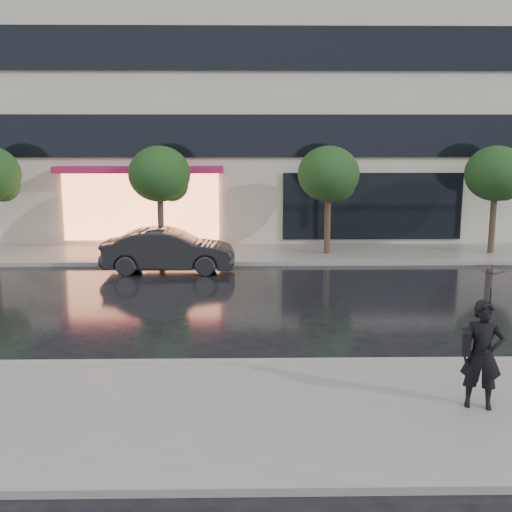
{
  "coord_description": "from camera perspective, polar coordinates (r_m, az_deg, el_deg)",
  "views": [
    {
      "loc": [
        0.01,
        -12.85,
        4.58
      ],
      "look_at": [
        0.3,
        3.1,
        1.4
      ],
      "focal_mm": 45.0,
      "sensor_mm": 36.0,
      "label": 1
    }
  ],
  "objects": [
    {
      "name": "curb_far",
      "position": [
        21.82,
        -1.03,
        -0.65
      ],
      "size": [
        60.0,
        0.25,
        0.14
      ],
      "primitive_type": "cube",
      "color": "gray",
      "rests_on": "ground"
    },
    {
      "name": "parked_car",
      "position": [
        20.92,
        -7.77,
        0.48
      ],
      "size": [
        4.26,
        1.51,
        1.4
      ],
      "primitive_type": "imported",
      "rotation": [
        0.0,
        0.0,
        1.57
      ],
      "color": "black",
      "rests_on": "ground"
    },
    {
      "name": "tree_far_east",
      "position": [
        24.66,
        20.65,
        6.7
      ],
      "size": [
        2.2,
        2.2,
        3.99
      ],
      "color": "#33261C",
      "rests_on": "ground"
    },
    {
      "name": "tree_mid_east",
      "position": [
        23.14,
        6.6,
        7.09
      ],
      "size": [
        2.2,
        2.2,
        3.99
      ],
      "color": "#33261C",
      "rests_on": "ground"
    },
    {
      "name": "tree_mid_west",
      "position": [
        23.13,
        -8.41,
        7.05
      ],
      "size": [
        2.2,
        2.2,
        3.99
      ],
      "color": "#33261C",
      "rests_on": "ground"
    },
    {
      "name": "office_building",
      "position": [
        31.14,
        -1.1,
        19.44
      ],
      "size": [
        30.0,
        12.76,
        18.0
      ],
      "color": "beige",
      "rests_on": "ground"
    },
    {
      "name": "pedestrian_with_umbrella",
      "position": [
        10.85,
        19.83,
        -5.25
      ],
      "size": [
        1.07,
        1.08,
        2.4
      ],
      "rotation": [
        0.0,
        0.0,
        -0.26
      ],
      "color": "black",
      "rests_on": "sidewalk_near"
    },
    {
      "name": "curb_near",
      "position": [
        12.68,
        -1.02,
        -9.57
      ],
      "size": [
        60.0,
        0.25,
        0.14
      ],
      "primitive_type": "cube",
      "color": "gray",
      "rests_on": "ground"
    },
    {
      "name": "sidewalk_far",
      "position": [
        23.54,
        -1.03,
        0.2
      ],
      "size": [
        60.0,
        3.5,
        0.12
      ],
      "primitive_type": "cube",
      "color": "slate",
      "rests_on": "ground"
    },
    {
      "name": "sidewalk_near",
      "position": [
        10.61,
        -1.01,
        -13.94
      ],
      "size": [
        60.0,
        4.5,
        0.12
      ],
      "primitive_type": "cube",
      "color": "slate",
      "rests_on": "ground"
    },
    {
      "name": "ground",
      "position": [
        13.64,
        -1.02,
        -8.35
      ],
      "size": [
        120.0,
        120.0,
        0.0
      ],
      "primitive_type": "plane",
      "color": "black",
      "rests_on": "ground"
    }
  ]
}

